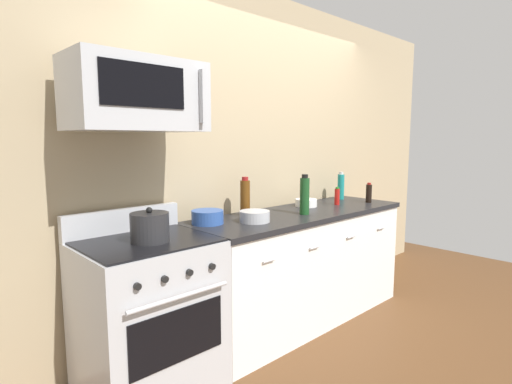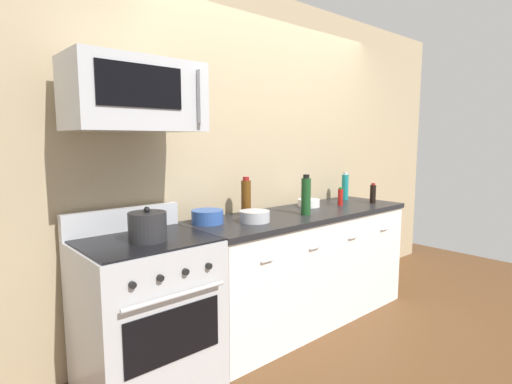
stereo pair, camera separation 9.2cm
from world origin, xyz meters
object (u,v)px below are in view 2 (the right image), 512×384
bowl_steel_prep (255,216)px  stockpot (148,226)px  microwave (135,96)px  bottle_wine_green (306,196)px  bottle_sparkling_teal (345,187)px  bottle_hot_sauce_red (340,197)px  bowl_white_ceramic (309,203)px  bottle_wine_amber (246,197)px  bottle_soy_sauce_dark (373,194)px  range_oven (147,312)px  bowl_blue_mixing (207,216)px

bowl_steel_prep → stockpot: bearing=-179.8°
microwave → bottle_wine_green: size_ratio=2.37×
bottle_wine_green → bottle_sparkling_teal: bottle_wine_green is taller
bottle_sparkling_teal → stockpot: (-2.19, -0.22, -0.04)m
bottle_hot_sauce_red → bowl_white_ceramic: bearing=155.0°
bottle_wine_amber → bottle_soy_sauce_dark: bottle_wine_amber is taller
range_oven → bottle_wine_amber: 1.11m
bottle_hot_sauce_red → stockpot: 1.88m
bottle_sparkling_teal → range_oven: bearing=-175.5°
microwave → bowl_blue_mixing: 0.95m
microwave → range_oven: bearing=-90.3°
bowl_blue_mixing → stockpot: (-0.54, -0.18, 0.04)m
bottle_soy_sauce_dark → bottle_sparkling_teal: bearing=93.1°
bottle_hot_sauce_red → bottle_soy_sauce_dark: bearing=-21.7°
range_oven → bottle_sparkling_teal: size_ratio=3.97×
range_oven → bottle_sparkling_teal: 2.27m
bottle_wine_green → bottle_hot_sauce_red: (0.57, 0.10, -0.07)m
bottle_soy_sauce_dark → stockpot: size_ratio=0.85×
microwave → bowl_blue_mixing: (0.54, 0.08, -0.78)m
bottle_wine_green → bowl_blue_mixing: (-0.77, 0.23, -0.10)m
bowl_blue_mixing → bowl_steel_prep: bowl_blue_mixing is taller
bottle_soy_sauce_dark → bowl_steel_prep: 1.38m
bowl_blue_mixing → stockpot: 0.57m
bowl_steel_prep → bottle_wine_amber: bearing=65.0°
bottle_hot_sauce_red → stockpot: size_ratio=0.73×
range_oven → bottle_hot_sauce_red: bottle_hot_sauce_red is taller
bottle_sparkling_teal → bowl_blue_mixing: (-1.65, -0.04, -0.08)m
bowl_white_ceramic → bowl_blue_mixing: bearing=179.9°
range_oven → bowl_blue_mixing: size_ratio=4.79×
range_oven → microwave: microwave is taller
bottle_wine_green → stockpot: 1.31m
bottle_soy_sauce_dark → bowl_white_ceramic: size_ratio=0.98×
range_oven → bowl_white_ceramic: (1.61, 0.13, 0.49)m
bottle_soy_sauce_dark → bowl_steel_prep: (-1.38, 0.08, -0.05)m
bottle_wine_amber → bowl_steel_prep: bearing=-115.0°
range_oven → bowl_white_ceramic: size_ratio=5.63×
microwave → bottle_wine_amber: microwave is taller
bottle_wine_amber → bottle_sparkling_teal: bearing=0.4°
bottle_soy_sauce_dark → bowl_white_ceramic: bottle_soy_sauce_dark is taller
bottle_sparkling_teal → bowl_white_ceramic: 0.59m
bowl_blue_mixing → stockpot: bearing=-161.5°
bowl_white_ceramic → bowl_blue_mixing: size_ratio=0.85×
microwave → bottle_wine_green: bearing=-6.4°
bottle_soy_sauce_dark → bowl_steel_prep: bottle_soy_sauce_dark is taller
bottle_sparkling_teal → bowl_white_ceramic: size_ratio=1.42×
bottle_wine_green → bowl_blue_mixing: size_ratio=1.41×
bottle_wine_amber → bottle_wine_green: (0.39, -0.26, 0.01)m
range_oven → microwave: (0.00, 0.04, 1.28)m
bottle_wine_amber → bowl_white_ceramic: 0.69m
bowl_steel_prep → range_oven: bearing=176.5°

